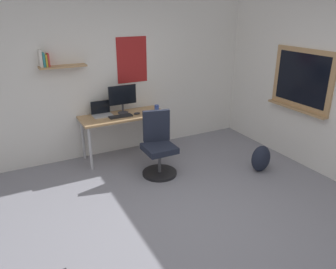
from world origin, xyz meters
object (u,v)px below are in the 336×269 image
Objects in this scene: monitor_primary at (122,97)px; backpack at (261,159)px; laptop at (102,112)px; coffee_mug at (157,108)px; keyboard at (121,116)px; computer_mouse at (137,113)px; office_chair at (158,148)px; desk at (123,120)px.

monitor_primary is 1.11× the size of backpack.
laptop is 3.37× the size of coffee_mug.
laptop is at bearing 139.26° from keyboard.
keyboard is at bearing 141.30° from backpack.
computer_mouse is 0.38m from coffee_mug.
office_chair is 3.06× the size of laptop.
computer_mouse is 2.08m from backpack.
laptop is at bearing 156.07° from desk.
computer_mouse is 0.25× the size of backpack.
computer_mouse is at bearing 93.34° from office_chair.
keyboard is (-0.32, 0.71, 0.34)m from office_chair.
office_chair is (0.25, -0.78, -0.25)m from desk.
office_chair is 10.33× the size of coffee_mug.
keyboard is (-0.07, -0.07, 0.09)m from desk.
desk is 0.13m from keyboard.
monitor_primary is 1.25× the size of keyboard.
desk is 0.85m from office_chair.
keyboard is (-0.10, -0.16, -0.26)m from monitor_primary.
backpack is at bearing -38.70° from keyboard.
laptop reaches higher than office_chair.
office_chair is 9.13× the size of computer_mouse.
monitor_primary reaches higher than keyboard.
laptop reaches higher than backpack.
laptop is at bearing 158.24° from computer_mouse.
laptop is at bearing 121.57° from office_chair.
office_chair is 0.79m from computer_mouse.
monitor_primary is at bearing -7.95° from laptop.
office_chair is at bearing 154.32° from backpack.
office_chair is 2.57× the size of keyboard.
coffee_mug is (0.90, -0.16, -0.01)m from laptop.
monitor_primary is 0.35m from computer_mouse.
monitor_primary reaches higher than office_chair.
office_chair reaches higher than backpack.
office_chair is 0.91m from coffee_mug.
desk is 3.73× the size of keyboard.
computer_mouse is at bearing 0.00° from keyboard.
office_chair is at bearing -65.59° from keyboard.
desk is at bearing 138.76° from backpack.
office_chair is at bearing -86.66° from computer_mouse.
coffee_mug is at bearing 7.50° from computer_mouse.
keyboard is at bearing 180.00° from computer_mouse.
laptop is (-0.56, 0.92, 0.38)m from office_chair.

